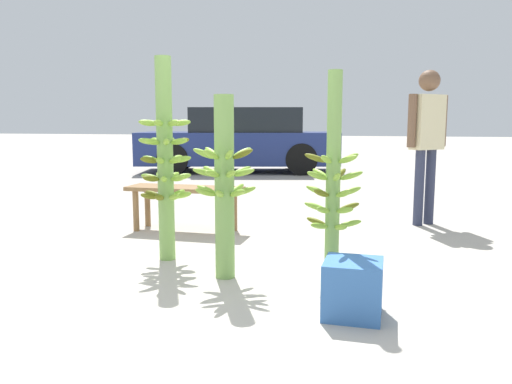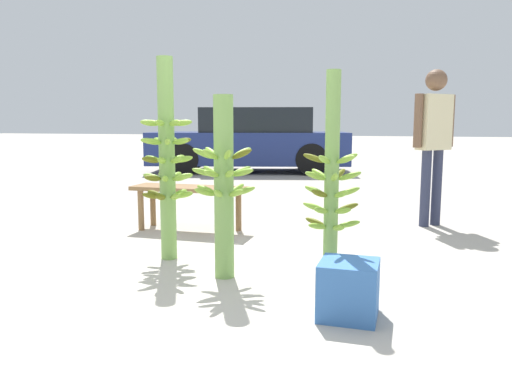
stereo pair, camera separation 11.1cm
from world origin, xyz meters
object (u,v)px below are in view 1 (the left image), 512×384
Objects in this scene: banana_stalk_center at (224,185)px; vendor_person at (427,132)px; banana_stalk_right at (333,185)px; market_bench at (185,194)px; banana_stalk_left at (165,160)px; parked_car at (241,141)px; produce_crate at (353,288)px.

banana_stalk_center is 2.80m from vendor_person.
banana_stalk_right reaches higher than market_bench.
banana_stalk_left is 7.40m from parked_car.
market_bench is (-1.67, 1.41, -0.32)m from banana_stalk_right.
vendor_person reaches higher than banana_stalk_left.
banana_stalk_right reaches higher than banana_stalk_center.
market_bench is at bearing 123.39° from banana_stalk_center.
parked_car is at bearing -98.72° from vendor_person.
banana_stalk_right is 1.20× the size of market_bench.
banana_stalk_left is 1.43m from banana_stalk_right.
banana_stalk_center is at bearing -178.64° from parked_car.
banana_stalk_right is at bearing 111.28° from produce_crate.
market_bench is at bearing 134.71° from produce_crate.
vendor_person is 5.09× the size of produce_crate.
banana_stalk_right is 2.20m from market_bench.
vendor_person reaches higher than parked_car.
produce_crate is at bearing -28.06° from banana_stalk_left.
banana_stalk_left is 1.16m from market_bench.
parked_car reaches higher than produce_crate.
banana_stalk_left is 1.12× the size of banana_stalk_right.
parked_car is 8.66m from produce_crate.
parked_car reaches higher than banana_stalk_center.
banana_stalk_right is 0.31× the size of parked_car.
market_bench is at bearing 177.02° from parked_car.
banana_stalk_right is at bearing 29.29° from vendor_person.
banana_stalk_left reaches higher than banana_stalk_right.
market_bench is (-2.38, -0.99, -0.63)m from vendor_person.
vendor_person reaches higher than market_bench.
banana_stalk_left is at bearing 177.54° from parked_car.
produce_crate is (1.84, -1.86, -0.22)m from market_bench.
banana_stalk_center reaches higher than market_bench.
banana_stalk_center is at bearing -57.73° from market_bench.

